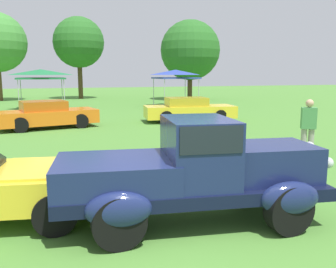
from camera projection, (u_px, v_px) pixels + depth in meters
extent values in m
plane|color=#4C8433|center=(174.00, 237.00, 5.28)|extent=(120.00, 120.00, 0.00)
cube|color=black|center=(191.00, 188.00, 5.75)|extent=(4.40, 2.08, 0.20)
cube|color=navy|center=(265.00, 162.00, 5.91)|extent=(1.71, 1.32, 0.60)
ellipsoid|color=silver|center=(309.00, 161.00, 6.06)|extent=(0.24, 0.54, 0.68)
cube|color=navy|center=(198.00, 151.00, 5.67)|extent=(1.21, 1.51, 1.04)
cube|color=black|center=(199.00, 132.00, 5.62)|extent=(1.12, 1.53, 0.40)
cube|color=navy|center=(116.00, 174.00, 5.49)|extent=(2.03, 1.67, 0.48)
ellipsoid|color=navy|center=(250.00, 172.00, 6.69)|extent=(0.96, 0.50, 0.52)
ellipsoid|color=navy|center=(290.00, 198.00, 5.29)|extent=(0.96, 0.50, 0.52)
ellipsoid|color=navy|center=(115.00, 180.00, 6.24)|extent=(0.96, 0.50, 0.52)
ellipsoid|color=navy|center=(119.00, 210.00, 4.84)|extent=(0.96, 0.50, 0.52)
sphere|color=silver|center=(298.00, 151.00, 6.48)|extent=(0.18, 0.18, 0.18)
sphere|color=silver|center=(328.00, 163.00, 5.63)|extent=(0.18, 0.18, 0.18)
cylinder|color=black|center=(250.00, 182.00, 6.72)|extent=(0.76, 0.24, 0.76)
cylinder|color=black|center=(289.00, 210.00, 5.32)|extent=(0.76, 0.24, 0.76)
cylinder|color=black|center=(115.00, 189.00, 6.27)|extent=(0.76, 0.24, 0.76)
cylinder|color=black|center=(119.00, 223.00, 4.87)|extent=(0.76, 0.24, 0.76)
cube|color=yellow|center=(54.00, 172.00, 5.95)|extent=(1.94, 1.75, 0.20)
cube|color=silver|center=(113.00, 197.00, 6.17)|extent=(0.42, 1.64, 0.12)
cylinder|color=black|center=(69.00, 183.00, 6.80)|extent=(0.66, 0.20, 0.66)
cylinder|color=black|center=(55.00, 214.00, 5.28)|extent=(0.66, 0.20, 0.66)
cube|color=orange|center=(48.00, 117.00, 15.88)|extent=(4.46, 2.46, 0.60)
cube|color=#BB5914|center=(43.00, 106.00, 15.71)|extent=(2.10, 1.77, 0.44)
cylinder|color=black|center=(81.00, 121.00, 15.88)|extent=(0.64, 0.22, 0.64)
cylinder|color=black|center=(21.00, 125.00, 14.62)|extent=(0.64, 0.22, 0.64)
cube|color=yellow|center=(190.00, 112.00, 18.11)|extent=(4.73, 2.32, 0.60)
cube|color=gold|center=(186.00, 102.00, 17.99)|extent=(2.18, 1.72, 0.44)
cylinder|color=black|center=(220.00, 116.00, 17.65)|extent=(0.64, 0.22, 0.64)
cylinder|color=black|center=(166.00, 118.00, 17.14)|extent=(0.64, 0.22, 0.64)
cylinder|color=#9E998E|center=(311.00, 144.00, 10.14)|extent=(0.16, 0.16, 0.86)
cylinder|color=#9E998E|center=(303.00, 143.00, 10.17)|extent=(0.16, 0.16, 0.86)
cube|color=#4C9351|center=(309.00, 118.00, 10.03)|extent=(0.47, 0.41, 0.60)
sphere|color=tan|center=(310.00, 103.00, 9.96)|extent=(0.22, 0.22, 0.22)
cylinder|color=#B7B7BC|center=(62.00, 93.00, 26.00)|extent=(0.05, 0.05, 2.05)
cylinder|color=#B7B7BC|center=(64.00, 95.00, 23.40)|extent=(0.05, 0.05, 2.05)
cylinder|color=#B7B7BC|center=(21.00, 94.00, 25.09)|extent=(0.05, 0.05, 2.05)
cylinder|color=#B7B7BC|center=(19.00, 96.00, 22.49)|extent=(0.05, 0.05, 2.05)
cube|color=#1E703D|center=(41.00, 78.00, 24.07)|extent=(3.10, 3.10, 0.10)
pyramid|color=#1E703D|center=(41.00, 72.00, 24.00)|extent=(3.04, 3.04, 0.38)
cylinder|color=#B7B7BC|center=(185.00, 91.00, 28.20)|extent=(0.05, 0.05, 2.05)
cylinder|color=#B7B7BC|center=(199.00, 93.00, 25.77)|extent=(0.05, 0.05, 2.05)
cylinder|color=#B7B7BC|center=(154.00, 92.00, 27.35)|extent=(0.05, 0.05, 2.05)
cylinder|color=#B7B7BC|center=(165.00, 94.00, 24.92)|extent=(0.05, 0.05, 2.05)
cube|color=#2D429E|center=(176.00, 78.00, 26.38)|extent=(2.91, 2.91, 0.10)
pyramid|color=#2D429E|center=(176.00, 72.00, 26.31)|extent=(2.85, 2.85, 0.38)
cylinder|color=#47331E|center=(80.00, 78.00, 34.60)|extent=(0.44, 0.44, 4.06)
sphere|color=#286623|center=(79.00, 42.00, 34.05)|extent=(4.82, 4.82, 4.82)
cylinder|color=#47331E|center=(190.00, 83.00, 33.35)|extent=(0.44, 0.44, 3.06)
sphere|color=#286623|center=(190.00, 50.00, 32.84)|extent=(5.48, 5.48, 5.48)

